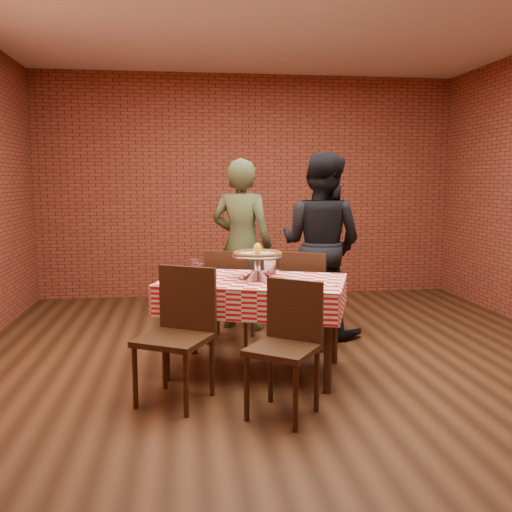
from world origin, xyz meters
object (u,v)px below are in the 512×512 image
object	(u,v)px
chair_near_right	(283,351)
diner_olive	(242,245)
water_glass_left	(198,271)
chair_far_left	(231,295)
pizza_stand	(258,267)
condiment_caddy	(272,265)
pizza	(258,254)
chair_far_right	(308,298)
diner_black	(321,245)
water_glass_right	(194,267)
chair_near_left	(174,337)
table	(254,326)

from	to	relation	value
chair_near_right	diner_olive	xyz separation A→B (m)	(-0.04, 2.21, 0.44)
water_glass_left	chair_far_left	bearing A→B (deg)	68.45
water_glass_left	chair_far_left	xyz separation A→B (m)	(0.33, 0.84, -0.37)
pizza_stand	condiment_caddy	distance (m)	0.25
pizza	water_glass_left	xyz separation A→B (m)	(-0.47, 0.02, -0.13)
chair_far_right	pizza	bearing A→B (deg)	76.87
chair_near_right	diner_black	size ratio (longest dim) A/B	0.49
water_glass_left	water_glass_right	size ratio (longest dim) A/B	1.00
pizza	water_glass_right	size ratio (longest dim) A/B	3.07
diner_olive	water_glass_right	bearing A→B (deg)	88.69
pizza	chair_near_left	bearing A→B (deg)	-138.62
diner_black	condiment_caddy	bearing A→B (deg)	91.94
chair_near_left	chair_far_right	bearing A→B (deg)	73.44
pizza_stand	diner_olive	size ratio (longest dim) A/B	0.24
chair_far_left	chair_far_right	size ratio (longest dim) A/B	1.00
condiment_caddy	chair_near_left	bearing A→B (deg)	-103.55
table	water_glass_right	size ratio (longest dim) A/B	10.99
pizza	water_glass_right	bearing A→B (deg)	151.89
table	pizza_stand	size ratio (longest dim) A/B	3.31
water_glass_right	chair_far_left	bearing A→B (deg)	58.60
condiment_caddy	diner_olive	world-z (taller)	diner_olive
chair_far_left	diner_olive	distance (m)	0.64
condiment_caddy	chair_far_right	bearing A→B (deg)	78.31
pizza_stand	condiment_caddy	bearing A→B (deg)	53.71
table	condiment_caddy	size ratio (longest dim) A/B	9.24
table	water_glass_left	bearing A→B (deg)	173.84
chair_far_left	diner_black	world-z (taller)	diner_black
water_glass_right	pizza	bearing A→B (deg)	-28.11
diner_olive	chair_near_right	bearing A→B (deg)	115.78
table	chair_near_right	world-z (taller)	chair_near_right
table	condiment_caddy	distance (m)	0.54
pizza_stand	chair_far_right	bearing A→B (deg)	48.25
water_glass_left	diner_black	world-z (taller)	diner_black
chair_far_right	chair_near_right	bearing A→B (deg)	99.99
water_glass_left	diner_olive	world-z (taller)	diner_olive
water_glass_left	chair_far_right	size ratio (longest dim) A/B	0.14
table	water_glass_right	distance (m)	0.71
chair_near_left	chair_far_left	xyz separation A→B (m)	(0.51, 1.44, -0.02)
chair_near_right	chair_far_left	world-z (taller)	chair_far_left
condiment_caddy	diner_black	distance (m)	1.03
chair_near_right	condiment_caddy	bearing A→B (deg)	120.23
table	chair_far_left	xyz separation A→B (m)	(-0.11, 0.88, 0.07)
chair_near_right	pizza	bearing A→B (deg)	128.39
table	diner_black	distance (m)	1.42
chair_near_left	chair_near_right	bearing A→B (deg)	3.91
condiment_caddy	chair_near_right	distance (m)	1.18
water_glass_left	condiment_caddy	xyz separation A→B (m)	(0.62, 0.18, 0.01)
chair_near_right	diner_black	distance (m)	2.11
table	diner_olive	xyz separation A→B (m)	(0.04, 1.33, 0.50)
chair_near_right	chair_far_left	size ratio (longest dim) A/B	0.99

